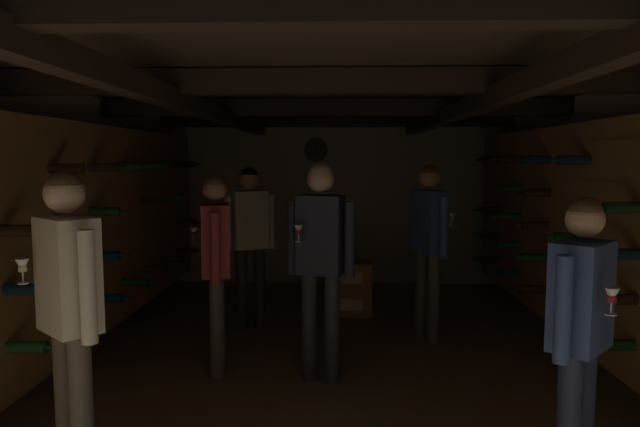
{
  "coord_description": "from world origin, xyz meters",
  "views": [
    {
      "loc": [
        0.05,
        -4.65,
        1.76
      ],
      "look_at": [
        -0.11,
        0.08,
        1.3
      ],
      "focal_mm": 31.5,
      "sensor_mm": 36.0,
      "label": 1
    }
  ],
  "objects_px": {
    "person_guest_mid_left": "(216,255)",
    "person_guest_far_left": "(250,231)",
    "person_guest_near_right": "(580,320)",
    "wine_crate_stack": "(348,288)",
    "person_guest_near_left": "(69,297)",
    "display_bottle": "(340,249)",
    "person_host_center": "(321,250)",
    "person_guest_far_right": "(429,234)"
  },
  "relations": [
    {
      "from": "person_guest_mid_left",
      "to": "person_guest_far_left",
      "type": "bearing_deg",
      "value": 86.29
    },
    {
      "from": "person_guest_near_right",
      "to": "wine_crate_stack",
      "type": "bearing_deg",
      "value": 108.28
    },
    {
      "from": "person_guest_near_left",
      "to": "person_guest_near_right",
      "type": "bearing_deg",
      "value": -0.02
    },
    {
      "from": "person_guest_far_left",
      "to": "wine_crate_stack",
      "type": "bearing_deg",
      "value": 28.08
    },
    {
      "from": "display_bottle",
      "to": "person_host_center",
      "type": "bearing_deg",
      "value": -94.59
    },
    {
      "from": "person_guest_mid_left",
      "to": "person_guest_near_right",
      "type": "bearing_deg",
      "value": -35.92
    },
    {
      "from": "person_guest_near_left",
      "to": "person_guest_far_right",
      "type": "distance_m",
      "value": 3.4
    },
    {
      "from": "person_guest_far_left",
      "to": "display_bottle",
      "type": "bearing_deg",
      "value": 31.96
    },
    {
      "from": "wine_crate_stack",
      "to": "person_guest_near_right",
      "type": "bearing_deg",
      "value": -71.72
    },
    {
      "from": "person_guest_far_right",
      "to": "wine_crate_stack",
      "type": "bearing_deg",
      "value": 130.34
    },
    {
      "from": "person_guest_far_right",
      "to": "person_guest_near_left",
      "type": "bearing_deg",
      "value": -132.14
    },
    {
      "from": "person_guest_far_right",
      "to": "person_guest_far_left",
      "type": "bearing_deg",
      "value": 169.24
    },
    {
      "from": "person_guest_near_right",
      "to": "person_guest_mid_left",
      "type": "bearing_deg",
      "value": 144.08
    },
    {
      "from": "person_guest_mid_left",
      "to": "wine_crate_stack",
      "type": "bearing_deg",
      "value": 58.28
    },
    {
      "from": "wine_crate_stack",
      "to": "person_guest_mid_left",
      "type": "distance_m",
      "value": 2.21
    },
    {
      "from": "display_bottle",
      "to": "person_host_center",
      "type": "relative_size",
      "value": 0.2
    },
    {
      "from": "person_guest_mid_left",
      "to": "person_guest_far_right",
      "type": "relative_size",
      "value": 0.96
    },
    {
      "from": "person_guest_far_right",
      "to": "person_guest_far_left",
      "type": "relative_size",
      "value": 1.02
    },
    {
      "from": "display_bottle",
      "to": "person_host_center",
      "type": "height_order",
      "value": "person_host_center"
    },
    {
      "from": "person_host_center",
      "to": "person_guest_near_right",
      "type": "bearing_deg",
      "value": -46.71
    },
    {
      "from": "wine_crate_stack",
      "to": "person_guest_far_left",
      "type": "height_order",
      "value": "person_guest_far_left"
    },
    {
      "from": "wine_crate_stack",
      "to": "person_guest_near_left",
      "type": "distance_m",
      "value": 3.81
    },
    {
      "from": "person_host_center",
      "to": "person_guest_mid_left",
      "type": "bearing_deg",
      "value": 169.77
    },
    {
      "from": "wine_crate_stack",
      "to": "display_bottle",
      "type": "xyz_separation_m",
      "value": [
        -0.09,
        0.03,
        0.44
      ]
    },
    {
      "from": "person_host_center",
      "to": "person_guest_mid_left",
      "type": "height_order",
      "value": "person_host_center"
    },
    {
      "from": "wine_crate_stack",
      "to": "person_guest_far_right",
      "type": "distance_m",
      "value": 1.38
    },
    {
      "from": "person_host_center",
      "to": "person_guest_far_right",
      "type": "height_order",
      "value": "person_host_center"
    },
    {
      "from": "person_guest_mid_left",
      "to": "person_guest_near_left",
      "type": "relative_size",
      "value": 0.96
    },
    {
      "from": "display_bottle",
      "to": "person_guest_near_left",
      "type": "xyz_separation_m",
      "value": [
        -1.44,
        -3.44,
        0.3
      ]
    },
    {
      "from": "person_host_center",
      "to": "person_guest_mid_left",
      "type": "relative_size",
      "value": 1.06
    },
    {
      "from": "person_guest_far_left",
      "to": "person_guest_near_left",
      "type": "bearing_deg",
      "value": -100.0
    },
    {
      "from": "person_guest_near_left",
      "to": "person_host_center",
      "type": "bearing_deg",
      "value": 48.86
    },
    {
      "from": "person_host_center",
      "to": "person_guest_near_left",
      "type": "bearing_deg",
      "value": -131.14
    },
    {
      "from": "person_guest_near_right",
      "to": "person_guest_far_left",
      "type": "relative_size",
      "value": 0.94
    },
    {
      "from": "person_guest_near_right",
      "to": "person_guest_far_left",
      "type": "xyz_separation_m",
      "value": [
        -2.15,
        2.86,
        0.08
      ]
    },
    {
      "from": "person_guest_far_left",
      "to": "person_guest_near_right",
      "type": "bearing_deg",
      "value": -53.05
    },
    {
      "from": "person_host_center",
      "to": "person_guest_near_left",
      "type": "relative_size",
      "value": 1.02
    },
    {
      "from": "person_guest_near_left",
      "to": "person_guest_near_right",
      "type": "xyz_separation_m",
      "value": [
        2.66,
        -0.0,
        -0.09
      ]
    },
    {
      "from": "display_bottle",
      "to": "person_guest_near_left",
      "type": "bearing_deg",
      "value": -112.66
    },
    {
      "from": "wine_crate_stack",
      "to": "person_guest_far_right",
      "type": "height_order",
      "value": "person_guest_far_right"
    },
    {
      "from": "wine_crate_stack",
      "to": "display_bottle",
      "type": "relative_size",
      "value": 1.71
    },
    {
      "from": "person_guest_near_left",
      "to": "person_guest_mid_left",
      "type": "bearing_deg",
      "value": 75.32
    }
  ]
}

